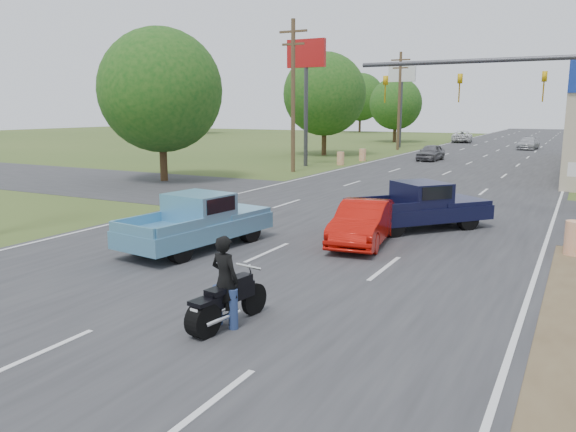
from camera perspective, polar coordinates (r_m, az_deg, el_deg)
The scene contains 24 objects.
ground at distance 10.83m, azimuth -24.33°, elevation -12.89°, with size 200.00×200.00×0.00m, color #3D5522.
main_road at distance 46.81m, azimuth 17.92°, elevation 5.13°, with size 15.00×180.00×0.02m, color #2D2D30.
cross_road at distance 25.58m, azimuth 9.14°, elevation 1.25°, with size 120.00×10.00×0.02m, color #2D2D30.
utility_pole_5 at distance 38.21m, azimuth 0.52°, elevation 12.47°, with size 2.00×0.28×10.00m.
utility_pole_6 at distance 60.53m, azimuth 11.24°, elevation 11.63°, with size 2.00×0.28×10.00m.
tree_0 at distance 34.05m, azimuth -12.81°, elevation 12.33°, with size 7.14×7.14×8.84m.
tree_1 at distance 52.56m, azimuth 3.74°, elevation 12.25°, with size 7.56×7.56×9.36m.
tree_2 at distance 75.29m, azimuth 10.88°, elevation 11.15°, with size 6.72×6.72×8.32m.
tree_4 at distance 102.62m, azimuth -10.29°, elevation 12.05°, with size 9.24×9.24×11.44m.
tree_6 at distance 107.88m, azimuth 7.36°, elevation 11.90°, with size 8.82×8.82×10.92m.
barrel_0 at distance 18.29m, azimuth 27.12°, elevation -2.02°, with size 0.56×0.56×1.00m, color orange.
barrel_2 at distance 43.37m, azimuth 5.36°, elevation 5.85°, with size 0.56×0.56×1.00m, color orange.
barrel_3 at distance 46.97m, azimuth 7.58°, elevation 6.17°, with size 0.56×0.56×1.00m, color orange.
pole_sign_left_near at distance 42.32m, azimuth 1.86°, elevation 14.81°, with size 3.00×0.35×9.20m.
pole_sign_left_far at distance 64.71m, azimuth 11.48°, elevation 13.19°, with size 3.00×0.35×9.20m.
signal_mast at distance 23.04m, azimuth 22.79°, elevation 11.51°, with size 9.12×0.40×7.00m.
red_convertible at distance 17.71m, azimuth 7.64°, elevation -0.72°, with size 1.43×4.09×1.35m, color #BA1008.
motorcycle at distance 10.99m, azimuth -6.57°, elevation -8.91°, with size 0.74×2.14×1.09m.
rider at distance 10.90m, azimuth -6.42°, elevation -6.94°, with size 0.63×0.41×1.73m, color black.
blue_pickup at distance 17.32m, azimuth -8.93°, elevation -0.43°, with size 2.59×5.27×1.68m.
navy_pickup at distance 20.36m, azimuth 13.39°, elevation 1.06°, with size 4.74×5.11×1.68m.
distant_car_grey at distance 48.32m, azimuth 14.30°, elevation 6.26°, with size 1.58×3.93×1.34m, color slate.
distant_car_silver at distance 65.35m, azimuth 23.21°, elevation 6.79°, with size 1.80×4.44×1.29m, color #B2B3B8.
distant_car_white at distance 76.72m, azimuth 17.27°, elevation 7.70°, with size 2.46×5.34×1.48m, color silver.
Camera 1 is at (8.05, -5.92, 4.16)m, focal length 35.00 mm.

